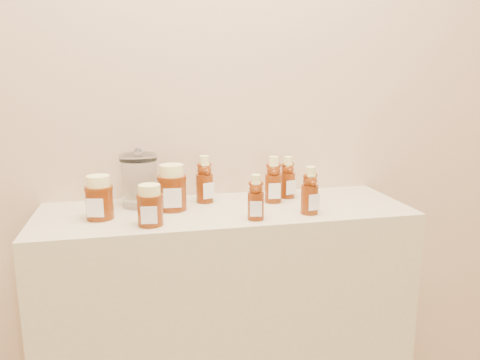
{
  "coord_description": "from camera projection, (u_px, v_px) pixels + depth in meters",
  "views": [
    {
      "loc": [
        -0.27,
        0.11,
        1.32
      ],
      "look_at": [
        0.04,
        1.52,
        1.0
      ],
      "focal_mm": 35.0,
      "sensor_mm": 36.0,
      "label": 1
    }
  ],
  "objects": [
    {
      "name": "wall_back",
      "position": [
        214.0,
        68.0,
        1.62
      ],
      "size": [
        3.5,
        0.02,
        2.7
      ],
      "primitive_type": "cube",
      "color": "tan",
      "rests_on": "ground"
    },
    {
      "name": "display_table",
      "position": [
        227.0,
        333.0,
        1.62
      ],
      "size": [
        1.2,
        0.4,
        0.9
      ],
      "primitive_type": "cube",
      "color": "#BDB18A",
      "rests_on": "ground"
    },
    {
      "name": "bear_bottle_back_left",
      "position": [
        204.0,
        176.0,
        1.58
      ],
      "size": [
        0.08,
        0.08,
        0.18
      ],
      "primitive_type": null,
      "rotation": [
        0.0,
        0.0,
        0.34
      ],
      "color": "#581E06",
      "rests_on": "display_table"
    },
    {
      "name": "bear_bottle_back_mid",
      "position": [
        273.0,
        176.0,
        1.58
      ],
      "size": [
        0.07,
        0.07,
        0.18
      ],
      "primitive_type": null,
      "rotation": [
        0.0,
        0.0,
        -0.14
      ],
      "color": "#581E06",
      "rests_on": "display_table"
    },
    {
      "name": "bear_bottle_back_right",
      "position": [
        288.0,
        175.0,
        1.64
      ],
      "size": [
        0.07,
        0.07,
        0.17
      ],
      "primitive_type": null,
      "rotation": [
        0.0,
        0.0,
        0.19
      ],
      "color": "#581E06",
      "rests_on": "display_table"
    },
    {
      "name": "bear_bottle_front_left",
      "position": [
        256.0,
        194.0,
        1.39
      ],
      "size": [
        0.06,
        0.06,
        0.16
      ],
      "primitive_type": null,
      "rotation": [
        0.0,
        0.0,
        -0.24
      ],
      "color": "#581E06",
      "rests_on": "display_table"
    },
    {
      "name": "bear_bottle_front_right",
      "position": [
        310.0,
        187.0,
        1.45
      ],
      "size": [
        0.07,
        0.07,
        0.17
      ],
      "primitive_type": null,
      "rotation": [
        0.0,
        0.0,
        0.19
      ],
      "color": "#581E06",
      "rests_on": "display_table"
    },
    {
      "name": "honey_jar_left",
      "position": [
        99.0,
        197.0,
        1.4
      ],
      "size": [
        0.1,
        0.1,
        0.13
      ],
      "primitive_type": null,
      "rotation": [
        0.0,
        0.0,
        -0.26
      ],
      "color": "#581E06",
      "rests_on": "display_table"
    },
    {
      "name": "honey_jar_back",
      "position": [
        172.0,
        187.0,
        1.5
      ],
      "size": [
        0.1,
        0.1,
        0.15
      ],
      "primitive_type": null,
      "rotation": [
        0.0,
        0.0,
        -0.06
      ],
      "color": "#581E06",
      "rests_on": "display_table"
    },
    {
      "name": "honey_jar_front",
      "position": [
        150.0,
        205.0,
        1.34
      ],
      "size": [
        0.09,
        0.09,
        0.12
      ],
      "primitive_type": null,
      "rotation": [
        0.0,
        0.0,
        -0.12
      ],
      "color": "#581E06",
      "rests_on": "display_table"
    },
    {
      "name": "glass_canister",
      "position": [
        139.0,
        178.0,
        1.53
      ],
      "size": [
        0.13,
        0.13,
        0.19
      ],
      "primitive_type": null,
      "rotation": [
        0.0,
        0.0,
        0.02
      ],
      "color": "white",
      "rests_on": "display_table"
    }
  ]
}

